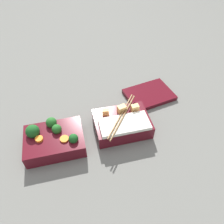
% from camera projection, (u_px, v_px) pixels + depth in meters
% --- Properties ---
extents(ground_plane, '(3.00, 3.00, 0.00)m').
position_uv_depth(ground_plane, '(90.00, 133.00, 0.76)').
color(ground_plane, slate).
extents(bento_tray_vegetable, '(0.19, 0.14, 0.08)m').
position_uv_depth(bento_tray_vegetable, '(54.00, 140.00, 0.71)').
color(bento_tray_vegetable, '#510F19').
rests_on(bento_tray_vegetable, ground_plane).
extents(bento_tray_rice, '(0.19, 0.18, 0.08)m').
position_uv_depth(bento_tray_rice, '(122.00, 123.00, 0.75)').
color(bento_tray_rice, '#510F19').
rests_on(bento_tray_rice, ground_plane).
extents(bento_lid, '(0.20, 0.17, 0.02)m').
position_uv_depth(bento_lid, '(149.00, 95.00, 0.89)').
color(bento_lid, '#510F19').
rests_on(bento_lid, ground_plane).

